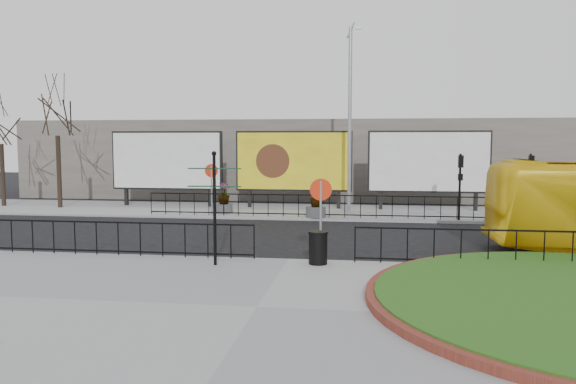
% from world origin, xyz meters
% --- Properties ---
extents(ground, '(90.00, 90.00, 0.00)m').
position_xyz_m(ground, '(0.00, 0.00, 0.00)').
color(ground, black).
rests_on(ground, ground).
extents(pavement_near, '(30.00, 10.00, 0.12)m').
position_xyz_m(pavement_near, '(0.00, -5.00, 0.06)').
color(pavement_near, gray).
rests_on(pavement_near, ground).
extents(pavement_far, '(44.00, 6.00, 0.12)m').
position_xyz_m(pavement_far, '(0.00, 12.00, 0.06)').
color(pavement_far, gray).
rests_on(pavement_far, ground).
extents(railing_near_left, '(10.00, 0.10, 1.10)m').
position_xyz_m(railing_near_left, '(-6.00, -0.30, 0.67)').
color(railing_near_left, black).
rests_on(railing_near_left, pavement_near).
extents(railing_near_right, '(9.00, 0.10, 1.10)m').
position_xyz_m(railing_near_right, '(6.50, -0.30, 0.67)').
color(railing_near_right, black).
rests_on(railing_near_right, pavement_near).
extents(railing_far, '(18.00, 0.10, 1.10)m').
position_xyz_m(railing_far, '(1.00, 9.30, 0.67)').
color(railing_far, black).
rests_on(railing_far, pavement_far).
extents(speed_sign_far, '(0.64, 0.07, 2.47)m').
position_xyz_m(speed_sign_far, '(-5.00, 9.40, 1.92)').
color(speed_sign_far, gray).
rests_on(speed_sign_far, pavement_far).
extents(speed_sign_near, '(0.64, 0.07, 2.47)m').
position_xyz_m(speed_sign_near, '(1.00, -0.40, 1.92)').
color(speed_sign_near, gray).
rests_on(speed_sign_near, pavement_near).
extents(billboard_left, '(6.20, 0.31, 4.10)m').
position_xyz_m(billboard_left, '(-8.50, 12.97, 2.60)').
color(billboard_left, black).
rests_on(billboard_left, pavement_far).
extents(billboard_mid, '(6.20, 0.31, 4.10)m').
position_xyz_m(billboard_mid, '(-1.50, 12.97, 2.60)').
color(billboard_mid, black).
rests_on(billboard_mid, pavement_far).
extents(billboard_right, '(6.20, 0.31, 4.10)m').
position_xyz_m(billboard_right, '(5.50, 12.97, 2.60)').
color(billboard_right, black).
rests_on(billboard_right, pavement_far).
extents(lamp_post, '(0.74, 0.18, 9.23)m').
position_xyz_m(lamp_post, '(1.51, 11.00, 4.83)').
color(lamp_post, gray).
rests_on(lamp_post, pavement_far).
extents(signal_pole_a, '(0.22, 0.26, 3.00)m').
position_xyz_m(signal_pole_a, '(6.50, 9.34, 2.10)').
color(signal_pole_a, black).
rests_on(signal_pole_a, pavement_far).
extents(signal_pole_b, '(0.22, 0.26, 3.00)m').
position_xyz_m(signal_pole_b, '(9.50, 9.34, 2.10)').
color(signal_pole_b, black).
rests_on(signal_pole_b, pavement_far).
extents(tree_left, '(2.00, 2.00, 7.00)m').
position_xyz_m(tree_left, '(-14.00, 11.50, 3.62)').
color(tree_left, '#2D2119').
rests_on(tree_left, pavement_far).
extents(tree_mid, '(2.00, 2.00, 6.20)m').
position_xyz_m(tree_mid, '(-17.50, 11.80, 3.22)').
color(tree_mid, '#2D2119').
rests_on(tree_mid, pavement_far).
extents(building_backdrop, '(40.00, 10.00, 5.00)m').
position_xyz_m(building_backdrop, '(0.00, 22.00, 2.50)').
color(building_backdrop, slate).
rests_on(building_backdrop, ground).
extents(fingerpost_sign, '(1.53, 0.30, 3.27)m').
position_xyz_m(fingerpost_sign, '(-1.98, -1.12, 2.09)').
color(fingerpost_sign, black).
rests_on(fingerpost_sign, pavement_near).
extents(litter_bin, '(0.58, 0.58, 0.96)m').
position_xyz_m(litter_bin, '(0.94, -0.60, 0.60)').
color(litter_bin, black).
rests_on(litter_bin, pavement_near).
extents(planter_a, '(0.86, 0.86, 1.50)m').
position_xyz_m(planter_a, '(-4.64, 10.32, 0.74)').
color(planter_a, '#4C4C4F').
rests_on(planter_a, pavement_far).
extents(planter_b, '(0.94, 0.94, 1.47)m').
position_xyz_m(planter_b, '(0.00, 9.40, 0.66)').
color(planter_b, '#4C4C4F').
rests_on(planter_b, pavement_far).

